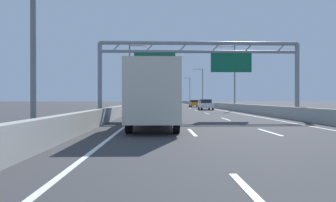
{
  "coord_description": "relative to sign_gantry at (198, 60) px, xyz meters",
  "views": [
    {
      "loc": [
        -3.28,
        -0.88,
        1.52
      ],
      "look_at": [
        -1.13,
        76.89,
        1.13
      ],
      "focal_mm": 31.14,
      "sensor_mm": 36.0,
      "label": 1
    }
  ],
  "objects": [
    {
      "name": "ground_plane",
      "position": [
        0.12,
        76.79,
        -4.83
      ],
      "size": [
        260.0,
        260.0,
        0.0
      ],
      "primitive_type": "plane",
      "color": "#38383A"
    },
    {
      "name": "lane_dash_left_0",
      "position": [
        -1.68,
        -19.71,
        -4.83
      ],
      "size": [
        0.16,
        3.0,
        0.01
      ],
      "primitive_type": "cube",
      "color": "white",
      "rests_on": "ground_plane"
    },
    {
      "name": "lane_dash_left_1",
      "position": [
        -1.68,
        -10.71,
        -4.83
      ],
      "size": [
        0.16,
        3.0,
        0.01
      ],
      "primitive_type": "cube",
      "color": "white",
      "rests_on": "ground_plane"
    },
    {
      "name": "lane_dash_left_2",
      "position": [
        -1.68,
        -1.71,
        -4.83
      ],
      "size": [
        0.16,
        3.0,
        0.01
      ],
      "primitive_type": "cube",
      "color": "white",
      "rests_on": "ground_plane"
    },
    {
      "name": "lane_dash_left_3",
      "position": [
        -1.68,
        7.29,
        -4.83
      ],
      "size": [
        0.16,
        3.0,
        0.01
      ],
      "primitive_type": "cube",
      "color": "white",
      "rests_on": "ground_plane"
    },
    {
      "name": "lane_dash_left_4",
      "position": [
        -1.68,
        16.29,
        -4.83
      ],
      "size": [
        0.16,
        3.0,
        0.01
      ],
      "primitive_type": "cube",
      "color": "white",
      "rests_on": "ground_plane"
    },
    {
      "name": "lane_dash_left_5",
      "position": [
        -1.68,
        25.29,
        -4.83
      ],
      "size": [
        0.16,
        3.0,
        0.01
      ],
      "primitive_type": "cube",
      "color": "white",
      "rests_on": "ground_plane"
    },
    {
      "name": "lane_dash_left_6",
      "position": [
        -1.68,
        34.29,
        -4.83
      ],
      "size": [
        0.16,
        3.0,
        0.01
      ],
      "primitive_type": "cube",
      "color": "white",
      "rests_on": "ground_plane"
    },
    {
      "name": "lane_dash_left_7",
      "position": [
        -1.68,
        43.29,
        -4.83
      ],
      "size": [
        0.16,
        3.0,
        0.01
      ],
      "primitive_type": "cube",
      "color": "white",
      "rests_on": "ground_plane"
    },
    {
      "name": "lane_dash_left_8",
      "position": [
        -1.68,
        52.29,
        -4.83
      ],
      "size": [
        0.16,
        3.0,
        0.01
      ],
      "primitive_type": "cube",
      "color": "white",
      "rests_on": "ground_plane"
    },
    {
      "name": "lane_dash_left_9",
      "position": [
        -1.68,
        61.29,
        -4.83
      ],
      "size": [
        0.16,
        3.0,
        0.01
      ],
      "primitive_type": "cube",
      "color": "white",
      "rests_on": "ground_plane"
    },
    {
      "name": "lane_dash_left_10",
      "position": [
        -1.68,
        70.29,
        -4.83
      ],
      "size": [
        0.16,
        3.0,
        0.01
      ],
      "primitive_type": "cube",
      "color": "white",
      "rests_on": "ground_plane"
    },
    {
      "name": "lane_dash_left_11",
      "position": [
        -1.68,
        79.29,
        -4.83
      ],
      "size": [
        0.16,
        3.0,
        0.01
      ],
      "primitive_type": "cube",
      "color": "white",
      "rests_on": "ground_plane"
    },
    {
      "name": "lane_dash_left_12",
      "position": [
        -1.68,
        88.29,
        -4.83
      ],
      "size": [
        0.16,
        3.0,
        0.01
      ],
      "primitive_type": "cube",
      "color": "white",
      "rests_on": "ground_plane"
    },
    {
      "name": "lane_dash_left_13",
      "position": [
        -1.68,
        97.29,
        -4.83
      ],
      "size": [
        0.16,
        3.0,
        0.01
      ],
      "primitive_type": "cube",
      "color": "white",
      "rests_on": "ground_plane"
    },
    {
      "name": "lane_dash_left_14",
      "position": [
        -1.68,
        106.29,
        -4.83
      ],
      "size": [
        0.16,
        3.0,
        0.01
      ],
      "primitive_type": "cube",
      "color": "white",
      "rests_on": "ground_plane"
    },
    {
      "name": "lane_dash_left_15",
      "position": [
        -1.68,
        115.29,
        -4.83
      ],
      "size": [
        0.16,
        3.0,
        0.01
      ],
      "primitive_type": "cube",
      "color": "white",
      "rests_on": "ground_plane"
    },
    {
      "name": "lane_dash_left_16",
      "position": [
        -1.68,
        124.29,
        -4.83
      ],
      "size": [
        0.16,
        3.0,
        0.01
      ],
      "primitive_type": "cube",
      "color": "white",
      "rests_on": "ground_plane"
    },
    {
      "name": "lane_dash_left_17",
      "position": [
        -1.68,
        133.29,
        -4.83
      ],
      "size": [
        0.16,
        3.0,
        0.01
      ],
      "primitive_type": "cube",
      "color": "white",
      "rests_on": "ground_plane"
    },
    {
      "name": "lane_dash_right_1",
      "position": [
        1.92,
        -10.71,
        -4.83
      ],
      "size": [
        0.16,
        3.0,
        0.01
      ],
      "primitive_type": "cube",
      "color": "white",
      "rests_on": "ground_plane"
    },
    {
      "name": "lane_dash_right_2",
      "position": [
        1.92,
        -1.71,
        -4.83
      ],
      "size": [
        0.16,
        3.0,
        0.01
      ],
      "primitive_type": "cube",
      "color": "white",
      "rests_on": "ground_plane"
    },
    {
      "name": "lane_dash_right_3",
      "position": [
        1.92,
        7.29,
        -4.83
      ],
      "size": [
        0.16,
        3.0,
        0.01
      ],
      "primitive_type": "cube",
      "color": "white",
      "rests_on": "ground_plane"
    },
    {
      "name": "lane_dash_right_4",
      "position": [
        1.92,
        16.29,
        -4.83
      ],
      "size": [
        0.16,
        3.0,
        0.01
      ],
      "primitive_type": "cube",
      "color": "white",
      "rests_on": "ground_plane"
    },
    {
      "name": "lane_dash_right_5",
      "position": [
        1.92,
        25.29,
        -4.83
      ],
      "size": [
        0.16,
        3.0,
        0.01
      ],
      "primitive_type": "cube",
      "color": "white",
      "rests_on": "ground_plane"
    },
    {
      "name": "lane_dash_right_6",
      "position": [
        1.92,
        34.29,
        -4.83
      ],
      "size": [
        0.16,
        3.0,
        0.01
      ],
      "primitive_type": "cube",
      "color": "white",
      "rests_on": "ground_plane"
    },
    {
      "name": "lane_dash_right_7",
      "position": [
        1.92,
        43.29,
        -4.83
      ],
      "size": [
        0.16,
        3.0,
        0.01
      ],
      "primitive_type": "cube",
      "color": "white",
      "rests_on": "ground_plane"
    },
    {
      "name": "lane_dash_right_8",
      "position": [
        1.92,
        52.29,
        -4.83
      ],
      "size": [
        0.16,
        3.0,
        0.01
      ],
      "primitive_type": "cube",
      "color": "white",
      "rests_on": "ground_plane"
    },
    {
      "name": "lane_dash_right_9",
      "position": [
        1.92,
        61.29,
        -4.83
      ],
      "size": [
        0.16,
        3.0,
        0.01
      ],
      "primitive_type": "cube",
      "color": "white",
      "rests_on": "ground_plane"
    },
    {
      "name": "lane_dash_right_10",
      "position": [
        1.92,
        70.29,
        -4.83
      ],
      "size": [
        0.16,
        3.0,
        0.01
      ],
      "primitive_type": "cube",
      "color": "white",
      "rests_on": "ground_plane"
    },
    {
      "name": "lane_dash_right_11",
      "position": [
        1.92,
        79.29,
        -4.83
      ],
      "size": [
        0.16,
        3.0,
        0.01
      ],
      "primitive_type": "cube",
      "color": "white",
      "rests_on": "ground_plane"
    },
    {
      "name": "lane_dash_right_12",
      "position": [
        1.92,
        88.29,
        -4.83
      ],
      "size": [
        0.16,
        3.0,
        0.01
      ],
      "primitive_type": "cube",
      "color": "white",
      "rests_on": "ground_plane"
    },
    {
      "name": "lane_dash_right_13",
      "position": [
        1.92,
        97.29,
        -4.83
      ],
      "size": [
        0.16,
        3.0,
        0.01
      ],
      "primitive_type": "cube",
      "color": "white",
      "rests_on": "ground_plane"
    },
    {
      "name": "lane_dash_right_14",
      "position": [
        1.92,
        106.29,
        -4.83
      ],
      "size": [
        0.16,
        3.0,
        0.01
      ],
      "primitive_type": "cube",
      "color": "white",
      "rests_on": "ground_plane"
    },
    {
      "name": "lane_dash_right_15",
      "position": [
        1.92,
        115.29,
        -4.83
      ],
      "size": [
        0.16,
        3.0,
        0.01
      ],
      "primitive_type": "cube",
      "color": "white",
      "rests_on": "ground_plane"
    },
    {
      "name": "lane_dash_right_16",
      "position": [
        1.92,
        124.29,
        -4.83
      ],
      "size": [
        0.16,
        3.0,
        0.01
      ],
      "primitive_type": "cube",
      "color": "white",
      "rests_on": "ground_plane"
    },
    {
      "name": "lane_dash_right_17",
      "position": [
        1.92,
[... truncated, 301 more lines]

